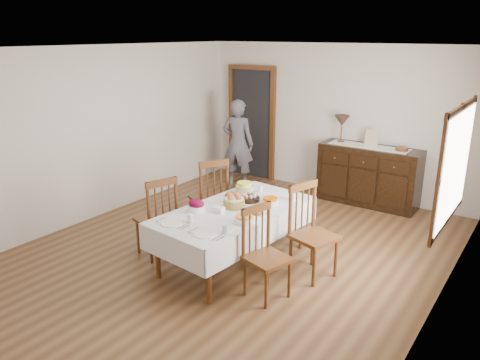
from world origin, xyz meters
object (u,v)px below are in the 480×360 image
Objects in this scene: sideboard at (369,175)px; person at (238,141)px; dining_table at (234,216)px; chair_right_far at (311,230)px; table_lamp at (342,121)px; chair_left_far at (210,195)px; chair_left_near at (158,217)px; chair_right_near at (264,252)px.

sideboard is 0.94× the size of person.
sideboard is at bearing 84.47° from dining_table.
chair_right_far is 2.42× the size of table_lamp.
person reaches higher than chair_left_far.
chair_left_far is at bearing -120.27° from sideboard.
sideboard is at bearing 179.15° from person.
chair_left_near is 3.08m from person.
chair_right_far reaches higher than sideboard.
table_lamp reaches higher than chair_right_near.
chair_left_far is 2.74m from table_lamp.
chair_left_near is 0.97m from chair_left_far.
sideboard is 3.56× the size of table_lamp.
dining_table is at bearing -101.39° from sideboard.
dining_table is 3.08m from sideboard.
chair_right_near is at bearing 84.77° from chair_left_far.
person is (-0.90, 1.98, 0.31)m from chair_left_far.
chair_right_near is at bearing -88.35° from sideboard.
sideboard is at bearing 177.67° from chair_left_far.
table_lamp is (0.96, 3.45, 0.79)m from chair_left_near.
chair_right_near is 0.74m from chair_right_far.
chair_right_near is 3.45m from sideboard.
chair_left_near is 2.34× the size of table_lamp.
table_lamp is (1.79, 0.50, 0.47)m from person.
table_lamp is at bearing -176.60° from person.
person is 3.78× the size of table_lamp.
sideboard reaches higher than dining_table.
chair_right_far reaches higher than chair_left_near.
person is (-2.33, -0.47, 0.38)m from sideboard.
chair_right_near is at bearing -25.67° from dining_table.
dining_table is 1.95× the size of chair_right_far.
person is (-0.83, 2.95, 0.33)m from chair_left_near.
dining_table is at bearing 131.99° from chair_left_near.
chair_right_far is at bearing 22.84° from dining_table.
dining_table is 0.84m from chair_right_near.
dining_table is 2.15× the size of chair_right_near.
dining_table is at bearing -91.18° from table_lamp.
chair_right_near is 2.20× the size of table_lamp.
sideboard is (0.61, 3.01, -0.13)m from dining_table.
chair_left_far is at bearing -109.63° from table_lamp.
dining_table is 4.73× the size of table_lamp.
chair_right_near is at bearing -178.63° from chair_right_far.
chair_left_near is at bearing 105.02° from chair_right_near.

